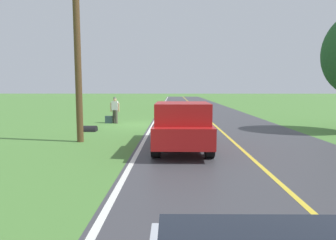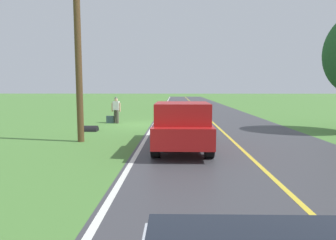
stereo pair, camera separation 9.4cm
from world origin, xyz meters
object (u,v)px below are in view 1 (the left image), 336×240
object	(u,v)px
hitchhiker_walking	(115,108)
pickup_truck_passing	(182,124)
utility_pole_roadside	(77,37)
suitcase_carried	(109,120)

from	to	relation	value
hitchhiker_walking	pickup_truck_passing	distance (m)	9.20
pickup_truck_passing	utility_pole_roadside	distance (m)	5.77
hitchhiker_walking	pickup_truck_passing	xyz separation A→B (m)	(-4.16, 8.21, -0.01)
hitchhiker_walking	suitcase_carried	size ratio (longest dim) A/B	3.60
suitcase_carried	hitchhiker_walking	bearing A→B (deg)	100.86
suitcase_carried	utility_pole_roadside	xyz separation A→B (m)	(-0.22, 6.74, 4.21)
hitchhiker_walking	pickup_truck_passing	world-z (taller)	pickup_truck_passing
hitchhiker_walking	utility_pole_roadside	xyz separation A→B (m)	(0.21, 6.78, 3.47)
pickup_truck_passing	utility_pole_roadside	xyz separation A→B (m)	(4.37, -1.43, 3.48)
hitchhiker_walking	suitcase_carried	xyz separation A→B (m)	(0.43, 0.04, -0.74)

